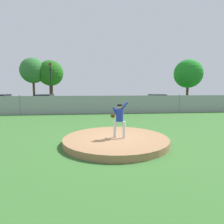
{
  "coord_description": "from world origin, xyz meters",
  "views": [
    {
      "loc": [
        -1.04,
        -8.32,
        2.49
      ],
      "look_at": [
        0.07,
        2.33,
        1.13
      ],
      "focal_mm": 30.72,
      "sensor_mm": 36.0,
      "label": 1
    }
  ],
  "objects_px": {
    "parked_car_slate": "(157,101)",
    "pitcher_youth": "(119,117)",
    "baseball": "(106,138)",
    "traffic_light_near": "(51,77)",
    "parked_car_navy": "(0,102)",
    "parked_car_teal": "(45,102)"
  },
  "relations": [
    {
      "from": "parked_car_slate",
      "to": "parked_car_teal",
      "type": "height_order",
      "value": "parked_car_teal"
    },
    {
      "from": "pitcher_youth",
      "to": "parked_car_teal",
      "type": "distance_m",
      "value": 16.04
    },
    {
      "from": "parked_car_navy",
      "to": "pitcher_youth",
      "type": "bearing_deg",
      "value": -51.9
    },
    {
      "from": "parked_car_navy",
      "to": "traffic_light_near",
      "type": "distance_m",
      "value": 6.88
    },
    {
      "from": "baseball",
      "to": "pitcher_youth",
      "type": "bearing_deg",
      "value": 12.65
    },
    {
      "from": "baseball",
      "to": "parked_car_navy",
      "type": "bearing_deg",
      "value": 126.41
    },
    {
      "from": "baseball",
      "to": "parked_car_teal",
      "type": "relative_size",
      "value": 0.02
    },
    {
      "from": "pitcher_youth",
      "to": "traffic_light_near",
      "type": "relative_size",
      "value": 0.28
    },
    {
      "from": "parked_car_slate",
      "to": "parked_car_navy",
      "type": "height_order",
      "value": "parked_car_navy"
    },
    {
      "from": "pitcher_youth",
      "to": "parked_car_navy",
      "type": "bearing_deg",
      "value": 128.1
    },
    {
      "from": "parked_car_teal",
      "to": "traffic_light_near",
      "type": "xyz_separation_m",
      "value": [
        -0.03,
        3.93,
        3.04
      ]
    },
    {
      "from": "pitcher_youth",
      "to": "parked_car_slate",
      "type": "xyz_separation_m",
      "value": [
        6.92,
        15.02,
        -0.4
      ]
    },
    {
      "from": "parked_car_teal",
      "to": "traffic_light_near",
      "type": "relative_size",
      "value": 0.77
    },
    {
      "from": "baseball",
      "to": "parked_car_teal",
      "type": "bearing_deg",
      "value": 112.34
    },
    {
      "from": "baseball",
      "to": "parked_car_slate",
      "type": "height_order",
      "value": "parked_car_slate"
    },
    {
      "from": "baseball",
      "to": "traffic_light_near",
      "type": "bearing_deg",
      "value": 108.06
    },
    {
      "from": "baseball",
      "to": "traffic_light_near",
      "type": "relative_size",
      "value": 0.01
    },
    {
      "from": "parked_car_slate",
      "to": "parked_car_teal",
      "type": "distance_m",
      "value": 13.57
    },
    {
      "from": "parked_car_navy",
      "to": "traffic_light_near",
      "type": "height_order",
      "value": "traffic_light_near"
    },
    {
      "from": "parked_car_slate",
      "to": "pitcher_youth",
      "type": "bearing_deg",
      "value": -114.74
    },
    {
      "from": "parked_car_slate",
      "to": "traffic_light_near",
      "type": "xyz_separation_m",
      "value": [
        -13.6,
        3.52,
        3.06
      ]
    },
    {
      "from": "pitcher_youth",
      "to": "baseball",
      "type": "bearing_deg",
      "value": -167.35
    }
  ]
}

